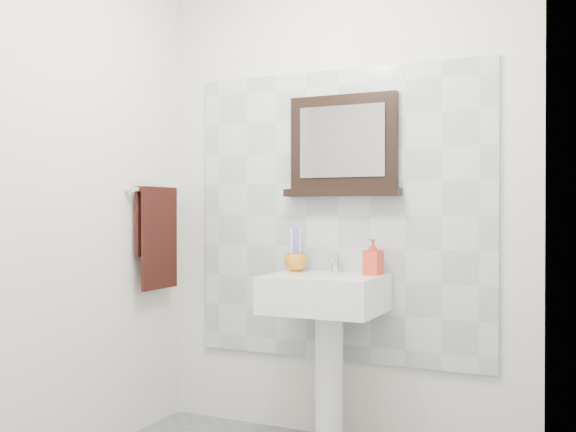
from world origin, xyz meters
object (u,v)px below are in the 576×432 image
at_px(pedestal_sink, 326,312).
at_px(soap_dispenser, 373,257).
at_px(hand_towel, 157,230).
at_px(framed_mirror, 343,148).
at_px(toothbrush_cup, 296,262).

bearing_deg(pedestal_sink, soap_dispenser, 28.38).
height_order(soap_dispenser, hand_towel, hand_towel).
height_order(pedestal_sink, hand_towel, hand_towel).
xyz_separation_m(pedestal_sink, framed_mirror, (0.02, 0.19, 0.81)).
bearing_deg(soap_dispenser, pedestal_sink, -143.83).
bearing_deg(toothbrush_cup, soap_dispenser, -1.37).
bearing_deg(toothbrush_cup, hand_towel, -166.30).
relative_size(toothbrush_cup, framed_mirror, 0.19).
relative_size(pedestal_sink, hand_towel, 1.75).
height_order(pedestal_sink, soap_dispenser, soap_dispenser).
distance_m(soap_dispenser, framed_mirror, 0.58).
distance_m(pedestal_sink, soap_dispenser, 0.36).
xyz_separation_m(toothbrush_cup, framed_mirror, (0.24, 0.07, 0.59)).
distance_m(framed_mirror, hand_towel, 1.09).
height_order(framed_mirror, hand_towel, framed_mirror).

